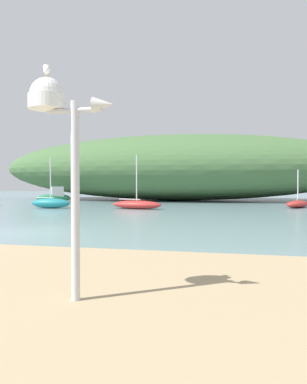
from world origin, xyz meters
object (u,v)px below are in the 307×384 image
(sailboat_near_shore, at_px, (137,204))
(motorboat_centre_water, at_px, (55,196))
(seagull_on_radar, at_px, (47,69))
(sailboat_outer_mooring, at_px, (51,203))
(sailboat_west_reach, at_px, (298,204))
(mast_structure, at_px, (56,116))

(sailboat_near_shore, xyz_separation_m, motorboat_centre_water, (-9.89, 7.09, 0.23))
(seagull_on_radar, bearing_deg, sailboat_outer_mooring, 117.77)
(sailboat_west_reach, height_order, sailboat_outer_mooring, sailboat_outer_mooring)
(mast_structure, distance_m, sailboat_near_shore, 21.14)
(mast_structure, height_order, sailboat_outer_mooring, sailboat_outer_mooring)
(sailboat_west_reach, distance_m, motorboat_centre_water, 21.33)
(mast_structure, height_order, sailboat_west_reach, mast_structure)
(mast_structure, xyz_separation_m, sailboat_outer_mooring, (-10.63, 19.93, -2.41))
(seagull_on_radar, distance_m, sailboat_outer_mooring, 22.72)
(mast_structure, height_order, seagull_on_radar, seagull_on_radar)
(motorboat_centre_water, bearing_deg, sailboat_outer_mooring, -64.63)
(sailboat_near_shore, height_order, sailboat_outer_mooring, sailboat_near_shore)
(mast_structure, bearing_deg, sailboat_west_reach, 74.40)
(sailboat_west_reach, bearing_deg, motorboat_centre_water, 171.27)
(sailboat_outer_mooring, bearing_deg, seagull_on_radar, -62.23)
(sailboat_west_reach, relative_size, sailboat_outer_mooring, 0.86)
(sailboat_west_reach, height_order, sailboat_near_shore, sailboat_near_shore)
(motorboat_centre_water, bearing_deg, mast_structure, -62.67)
(sailboat_west_reach, relative_size, sailboat_near_shore, 0.83)
(motorboat_centre_water, bearing_deg, sailboat_west_reach, -8.73)
(mast_structure, bearing_deg, sailboat_near_shore, 102.07)
(seagull_on_radar, xyz_separation_m, sailboat_west_reach, (6.95, 24.38, -3.18))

